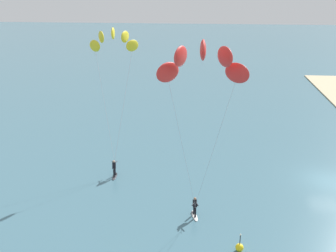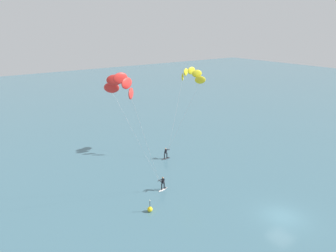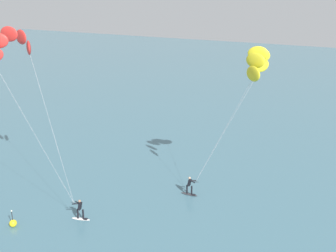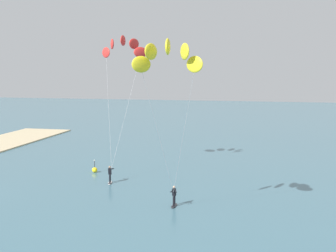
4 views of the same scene
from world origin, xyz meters
TOP-DOWN VIEW (x-y plane):
  - ground_plane at (0.00, 0.00)m, footprint 240.00×240.00m
  - kitesurfer_nearshore at (4.01, 20.04)m, footprint 6.73×4.82m
  - kitesurfer_mid_water at (-11.55, 11.75)m, footprint 6.80×5.10m
  - marker_buoy at (-10.48, 8.83)m, footprint 0.56×0.56m

SIDE VIEW (x-z plane):
  - ground_plane at x=0.00m, z-range 0.00..0.00m
  - marker_buoy at x=-10.48m, z-range -0.39..0.99m
  - kitesurfer_nearshore at x=4.01m, z-range 4.82..17.78m
  - kitesurfer_mid_water at x=-11.55m, z-range 5.47..19.88m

